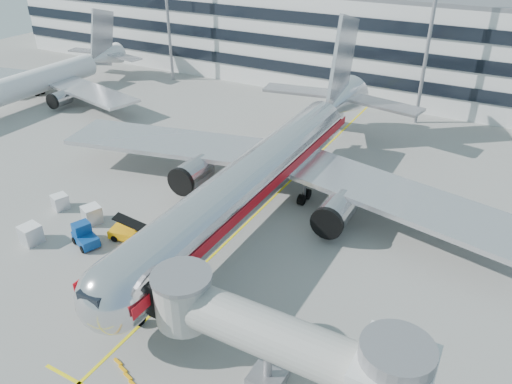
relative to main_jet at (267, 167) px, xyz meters
The scene contains 14 objects.
ground 12.46m from the main_jet, 90.00° to the right, with size 180.00×180.00×0.00m, color gray.
lead_in_line 4.57m from the main_jet, 90.00° to the right, with size 0.25×70.00×0.01m, color #FFE80D.
stop_bar 26.07m from the main_jet, 90.00° to the right, with size 6.00×0.25×0.01m, color #FFE80D.
main_jet is the anchor object (origin of this frame).
jet_bridge 23.18m from the main_jet, 58.30° to the right, with size 17.80×4.50×7.00m.
terminal 46.36m from the main_jet, 90.00° to the left, with size 150.00×24.25×15.60m.
light_mast_centre 33.08m from the main_jet, 75.20° to the left, with size 2.40×1.20×25.45m.
second_jet 47.77m from the main_jet, 166.59° to the left, with size 38.21×36.52×12.04m.
belt_loader 14.26m from the main_jet, 122.99° to the right, with size 5.05×2.68×2.36m.
baggage_tug 18.34m from the main_jet, 127.70° to the right, with size 3.08×2.48×2.03m.
cargo_container_left 22.83m from the main_jet, 133.33° to the right, with size 1.89×1.89×1.75m.
cargo_container_right 21.22m from the main_jet, 148.56° to the right, with size 1.81×1.81×1.50m.
cargo_container_front 17.62m from the main_jet, 139.50° to the right, with size 2.08×2.08×1.70m.
ramp_worker 12.76m from the main_jet, 115.85° to the right, with size 0.69×0.45×1.90m, color #95FF1A.
Camera 1 is at (20.46, -27.54, 26.44)m, focal length 35.00 mm.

